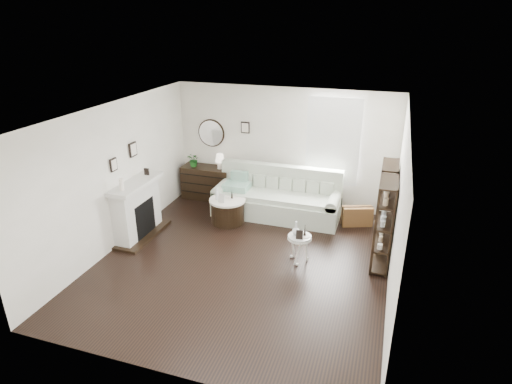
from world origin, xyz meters
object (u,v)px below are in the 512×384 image
(sofa, at_px, (277,200))
(drum_table, at_px, (228,210))
(dresser, at_px, (207,183))
(pedestal_table, at_px, (300,238))

(sofa, distance_m, drum_table, 1.13)
(sofa, relative_size, dresser, 2.31)
(dresser, xyz_separation_m, pedestal_table, (2.73, -2.15, 0.08))
(sofa, height_order, dresser, sofa)
(sofa, bearing_deg, pedestal_table, -63.13)
(sofa, distance_m, dresser, 1.88)
(dresser, bearing_deg, sofa, -11.83)
(dresser, xyz_separation_m, drum_table, (0.94, -1.07, -0.13))
(sofa, xyz_separation_m, pedestal_table, (0.89, -1.76, 0.12))
(sofa, xyz_separation_m, dresser, (-1.84, 0.39, 0.04))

